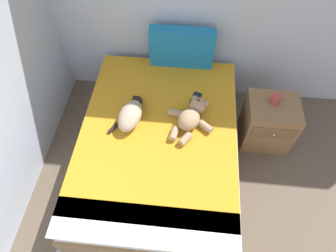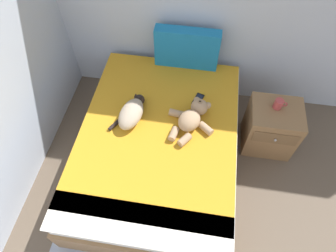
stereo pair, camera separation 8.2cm
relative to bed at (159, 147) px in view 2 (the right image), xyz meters
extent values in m
cube|color=olive|center=(0.00, 0.00, -0.11)|extent=(1.41, 1.91, 0.31)
cube|color=white|center=(0.00, 0.00, 0.15)|extent=(1.37, 1.85, 0.20)
cube|color=orange|center=(0.00, 0.06, 0.26)|extent=(1.35, 1.72, 0.02)
cube|color=silver|center=(0.00, -0.80, 0.26)|extent=(1.35, 0.31, 0.02)
cube|color=#1972AD|center=(0.13, 0.87, 0.48)|extent=(0.62, 0.12, 0.41)
ellipsoid|color=tan|center=(-0.26, 0.10, 0.34)|extent=(0.24, 0.37, 0.15)
sphere|color=black|center=(-0.22, 0.29, 0.32)|extent=(0.10, 0.10, 0.10)
cone|color=black|center=(-0.25, 0.29, 0.38)|extent=(0.04, 0.04, 0.04)
cone|color=black|center=(-0.20, 0.28, 0.38)|extent=(0.04, 0.04, 0.04)
cylinder|color=black|center=(-0.38, 0.01, 0.28)|extent=(0.11, 0.16, 0.03)
ellipsoid|color=black|center=(-0.20, 0.18, 0.29)|extent=(0.07, 0.11, 0.04)
ellipsoid|color=tan|center=(0.26, 0.11, 0.34)|extent=(0.25, 0.27, 0.15)
sphere|color=tan|center=(0.33, 0.27, 0.34)|extent=(0.15, 0.15, 0.15)
sphere|color=#8E6B49|center=(0.33, 0.27, 0.39)|extent=(0.06, 0.06, 0.06)
sphere|color=black|center=(0.33, 0.27, 0.42)|extent=(0.02, 0.02, 0.02)
sphere|color=tan|center=(0.30, 0.34, 0.35)|extent=(0.06, 0.06, 0.06)
sphere|color=tan|center=(0.40, 0.29, 0.35)|extent=(0.06, 0.06, 0.06)
cylinder|color=tan|center=(0.13, 0.20, 0.30)|extent=(0.14, 0.08, 0.06)
cylinder|color=tan|center=(0.14, -0.02, 0.30)|extent=(0.09, 0.13, 0.06)
cylinder|color=tan|center=(0.40, 0.08, 0.30)|extent=(0.14, 0.13, 0.06)
cylinder|color=tan|center=(0.24, -0.07, 0.30)|extent=(0.12, 0.14, 0.06)
cube|color=black|center=(0.31, 0.41, 0.27)|extent=(0.11, 0.16, 0.01)
cube|color=black|center=(0.31, 0.41, 0.28)|extent=(0.10, 0.14, 0.00)
cube|color=olive|center=(1.05, 0.40, 0.01)|extent=(0.48, 0.41, 0.53)
cube|color=brown|center=(1.05, 0.19, 0.12)|extent=(0.40, 0.01, 0.15)
sphere|color=#B2B2B7|center=(1.05, 0.17, 0.12)|extent=(0.02, 0.02, 0.02)
cylinder|color=#B23F3F|center=(1.03, 0.43, 0.32)|extent=(0.08, 0.08, 0.09)
torus|color=#B23F3F|center=(1.08, 0.43, 0.32)|extent=(0.06, 0.01, 0.06)
camera|label=1|loc=(0.22, -1.38, 2.36)|focal=31.09mm
camera|label=2|loc=(0.30, -1.37, 2.36)|focal=31.09mm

